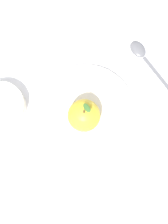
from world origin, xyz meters
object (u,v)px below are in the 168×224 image
object	(u,v)px
dinner_plate	(84,113)
cup	(109,12)
side_bowl	(1,106)
spoon	(142,55)
knife	(134,74)
apple	(84,115)

from	to	relation	value
dinner_plate	cup	distance (m)	0.26
side_bowl	cup	distance (m)	0.35
side_bowl	spoon	size ratio (longest dim) A/B	0.69
knife	cup	bearing A→B (deg)	62.46
cup	spoon	distance (m)	0.14
side_bowl	cup	world-z (taller)	cup
dinner_plate	spoon	size ratio (longest dim) A/B	1.50
dinner_plate	cup	world-z (taller)	cup
dinner_plate	cup	bearing A→B (deg)	25.06
side_bowl	knife	bearing A→B (deg)	-36.19
cup	spoon	bearing A→B (deg)	-100.16
side_bowl	cup	bearing A→B (deg)	-8.91
dinner_plate	spoon	xyz separation A→B (m)	(0.21, -0.02, -0.01)
dinner_plate	knife	world-z (taller)	dinner_plate
side_bowl	knife	size ratio (longest dim) A/B	0.51
spoon	apple	bearing A→B (deg)	177.07
side_bowl	knife	world-z (taller)	side_bowl
dinner_plate	side_bowl	size ratio (longest dim) A/B	2.17
cup	knife	distance (m)	0.17
apple	knife	size ratio (longest dim) A/B	0.42
knife	spoon	bearing A→B (deg)	15.50
spoon	knife	bearing A→B (deg)	-164.50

